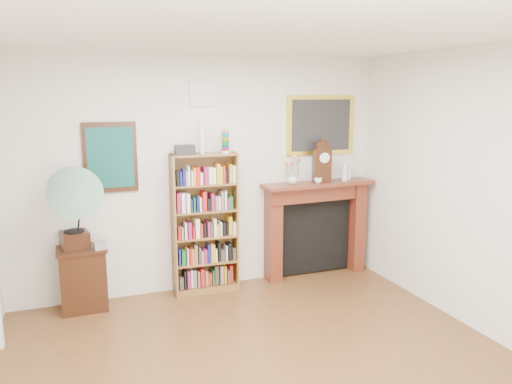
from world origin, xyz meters
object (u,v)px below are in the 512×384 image
Objects in this scene: side_cabinet at (83,279)px; fireplace at (315,220)px; gramophone at (72,203)px; bottle_left at (345,172)px; bottle_right at (349,172)px; bookshelf at (205,216)px; mantel_clock at (322,163)px; flower_vase at (293,179)px; cd_stack at (100,245)px; teacup at (318,180)px.

fireplace is at bearing 1.26° from side_cabinet.
gramophone is (-2.94, -0.20, 0.49)m from fireplace.
bottle_left reaches higher than fireplace.
gramophone is at bearing -178.08° from bottle_left.
side_cabinet is 3.54× the size of bottle_right.
bookshelf reaches higher than bottle_right.
fireplace is 1.62× the size of gramophone.
bookshelf is 9.59× the size of bottle_right.
gramophone is at bearing -178.40° from fireplace.
mantel_clock is at bearing 175.98° from bottle_left.
gramophone is 2.58m from flower_vase.
cd_stack is at bearing -176.78° from bottle_right.
cd_stack is at bearing -169.13° from bookshelf.
bottle_right is at bearing 0.27° from side_cabinet.
fireplace is 0.75m from mantel_clock.
side_cabinet is 3.47m from bottle_right.
bottle_right is (0.81, 0.02, 0.03)m from flower_vase.
cd_stack is (-2.69, -0.22, 0.01)m from fireplace.
gramophone is 1.82× the size of mantel_clock.
bookshelf is 1.49m from teacup.
bookshelf is 7.99× the size of bottle_left.
bottle_right is at bearing -7.67° from gramophone.
gramophone reaches higher than fireplace.
cd_stack is (0.25, -0.02, -0.48)m from gramophone.
flower_vase is (2.33, 0.15, 0.56)m from cd_stack.
cd_stack is at bearing -177.96° from teacup.
side_cabinet is at bearing -179.78° from bottle_left.
bookshelf reaches higher than fireplace.
fireplace is 2.99m from gramophone.
bookshelf reaches higher than teacup.
bottle_left is (3.24, 0.01, 1.01)m from side_cabinet.
bottle_left is at bearing -16.14° from fireplace.
bottle_right reaches higher than cd_stack.
fireplace is at bearing 10.15° from flower_vase.
side_cabinet is at bearing -179.19° from flower_vase.
bottle_left is (0.32, -0.02, -0.12)m from mantel_clock.
mantel_clock reaches higher than side_cabinet.
bottle_left is (3.05, 0.13, 0.62)m from cd_stack.
bottle_left is (0.36, -0.09, 0.63)m from fireplace.
bottle_left is at bearing -1.84° from flower_vase.
flower_vase reaches higher than side_cabinet.
fireplace is at bearing 72.13° from teacup.
gramophone reaches higher than teacup.
teacup is at bearing 2.04° from cd_stack.
bookshelf is at bearing 178.79° from bottle_left.
flower_vase is at bearing 0.06° from side_cabinet.
side_cabinet is at bearing 147.94° from cd_stack.
bookshelf is at bearing 177.05° from teacup.
mantel_clock is 0.34m from bottle_left.
fireplace is 2.70m from cd_stack.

